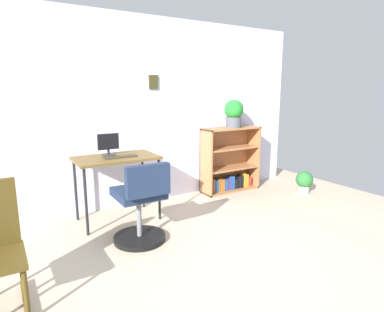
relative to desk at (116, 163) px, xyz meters
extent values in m
plane|color=tan|center=(0.37, -1.69, -0.68)|extent=(6.24, 6.24, 0.00)
cube|color=silver|center=(0.37, 0.46, 0.52)|extent=(5.20, 0.10, 2.40)
cube|color=#333117|center=(0.67, 0.39, 0.91)|extent=(0.13, 0.02, 0.18)
cube|color=brown|center=(0.00, 0.00, 0.05)|extent=(0.91, 0.56, 0.03)
cylinder|color=black|center=(-0.42, -0.24, -0.32)|extent=(0.03, 0.03, 0.72)
cylinder|color=black|center=(0.42, -0.24, -0.32)|extent=(0.03, 0.03, 0.72)
cylinder|color=black|center=(-0.42, 0.24, -0.32)|extent=(0.03, 0.03, 0.72)
cylinder|color=black|center=(0.42, 0.24, -0.32)|extent=(0.03, 0.03, 0.72)
cylinder|color=#262628|center=(-0.05, 0.12, 0.08)|extent=(0.15, 0.15, 0.01)
cylinder|color=#262628|center=(-0.05, 0.12, 0.11)|extent=(0.03, 0.03, 0.06)
cube|color=black|center=(-0.05, 0.11, 0.23)|extent=(0.24, 0.02, 0.18)
cube|color=#373321|center=(0.03, -0.07, 0.08)|extent=(0.37, 0.11, 0.02)
cylinder|color=black|center=(0.00, -0.63, -0.66)|extent=(0.52, 0.52, 0.05)
cylinder|color=slate|center=(0.00, -0.63, -0.43)|extent=(0.05, 0.05, 0.41)
cube|color=#1B2841|center=(0.00, -0.63, -0.18)|extent=(0.44, 0.44, 0.08)
cube|color=#1B2841|center=(0.00, -0.88, 0.00)|extent=(0.42, 0.07, 0.29)
cube|color=#483914|center=(-1.07, -1.20, -0.66)|extent=(0.04, 0.64, 0.04)
cylinder|color=#483914|center=(-1.07, -1.36, -0.47)|extent=(0.03, 0.03, 0.34)
cylinder|color=#483914|center=(-1.07, -1.04, -0.47)|extent=(0.03, 0.03, 0.34)
cube|color=#A0683F|center=(1.38, 0.23, -0.21)|extent=(0.02, 0.30, 0.95)
cube|color=#A0683F|center=(2.26, 0.23, -0.21)|extent=(0.02, 0.30, 0.95)
cube|color=#A0683F|center=(1.82, 0.23, 0.26)|extent=(0.90, 0.30, 0.02)
cube|color=#A0683F|center=(1.82, 0.23, -0.67)|extent=(0.90, 0.30, 0.02)
cube|color=#A0683F|center=(1.82, 0.36, -0.21)|extent=(0.90, 0.02, 0.95)
cube|color=#A0683F|center=(1.82, 0.23, -0.34)|extent=(0.86, 0.28, 0.02)
cube|color=#A0683F|center=(1.82, 0.23, -0.03)|extent=(0.86, 0.28, 0.02)
cube|color=#593372|center=(1.43, 0.22, -0.55)|extent=(0.06, 0.11, 0.21)
cube|color=#99591E|center=(1.48, 0.22, -0.56)|extent=(0.03, 0.11, 0.20)
cube|color=#1E478C|center=(1.53, 0.22, -0.57)|extent=(0.06, 0.11, 0.18)
cube|color=#99591E|center=(1.58, 0.22, -0.56)|extent=(0.04, 0.09, 0.18)
cube|color=#99591E|center=(1.64, 0.22, -0.57)|extent=(0.07, 0.12, 0.18)
cube|color=#1E478C|center=(1.71, 0.22, -0.57)|extent=(0.05, 0.12, 0.17)
cube|color=#593372|center=(1.76, 0.22, -0.58)|extent=(0.04, 0.10, 0.16)
cube|color=#1E478C|center=(1.83, 0.22, -0.56)|extent=(0.06, 0.12, 0.20)
cube|color=black|center=(1.90, 0.22, -0.59)|extent=(0.07, 0.10, 0.14)
cube|color=black|center=(1.96, 0.22, -0.57)|extent=(0.04, 0.12, 0.17)
cube|color=black|center=(2.01, 0.22, -0.56)|extent=(0.04, 0.11, 0.19)
cube|color=#B79323|center=(2.06, 0.22, -0.55)|extent=(0.05, 0.11, 0.21)
cube|color=#B79323|center=(2.11, 0.22, -0.56)|extent=(0.05, 0.10, 0.19)
cube|color=#B22D28|center=(2.17, 0.22, -0.59)|extent=(0.05, 0.10, 0.14)
cylinder|color=#474C51|center=(1.84, 0.21, 0.35)|extent=(0.22, 0.22, 0.15)
sphere|color=#207D28|center=(1.84, 0.21, 0.54)|extent=(0.27, 0.27, 0.27)
cylinder|color=#B7B2A8|center=(2.64, -0.47, -0.62)|extent=(0.15, 0.15, 0.11)
sphere|color=#26652D|center=(2.64, -0.47, -0.47)|extent=(0.24, 0.24, 0.24)
camera|label=1|loc=(-1.14, -3.51, 0.81)|focal=30.37mm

